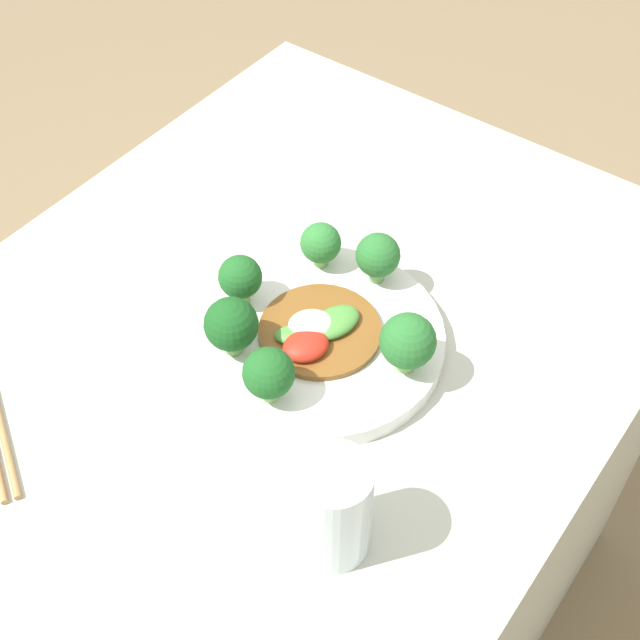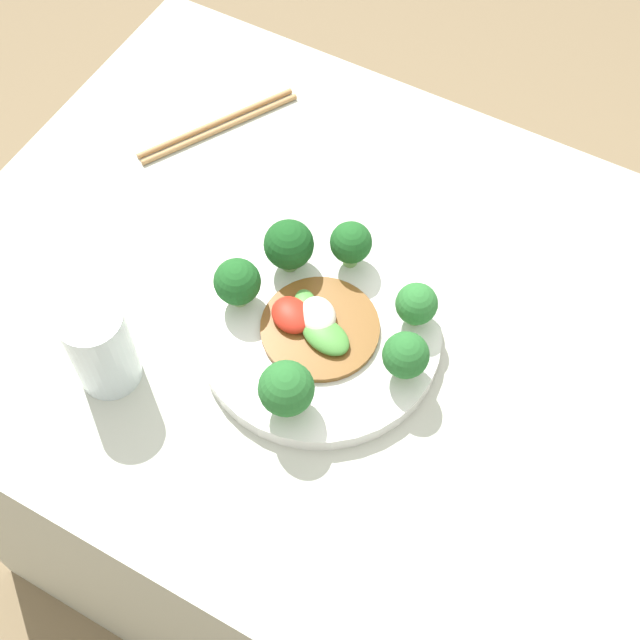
{
  "view_description": "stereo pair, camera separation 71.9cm",
  "coord_description": "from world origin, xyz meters",
  "px_view_note": "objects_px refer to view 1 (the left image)",
  "views": [
    {
      "loc": [
        0.47,
        0.4,
        1.44
      ],
      "look_at": [
        -0.01,
        0.04,
        0.77
      ],
      "focal_mm": 50.0,
      "sensor_mm": 36.0,
      "label": 1
    },
    {
      "loc": [
        -0.24,
        0.46,
        1.56
      ],
      "look_at": [
        -0.01,
        0.04,
        0.77
      ],
      "focal_mm": 50.0,
      "sensor_mm": 36.0,
      "label": 2
    }
  ],
  "objects_px": {
    "broccoli_southeast": "(231,325)",
    "broccoli_east": "(269,374)",
    "stirfry_center": "(317,331)",
    "broccoli_north": "(408,342)",
    "broccoli_south": "(240,278)",
    "broccoli_west": "(378,256)",
    "drinking_glass": "(334,509)",
    "plate": "(320,339)",
    "broccoli_southwest": "(321,244)"
  },
  "relations": [
    {
      "from": "broccoli_southeast",
      "to": "broccoli_east",
      "type": "bearing_deg",
      "value": 69.93
    },
    {
      "from": "broccoli_southeast",
      "to": "stirfry_center",
      "type": "distance_m",
      "value": 0.09
    },
    {
      "from": "broccoli_north",
      "to": "broccoli_south",
      "type": "bearing_deg",
      "value": -81.54
    },
    {
      "from": "broccoli_south",
      "to": "broccoli_southeast",
      "type": "distance_m",
      "value": 0.07
    },
    {
      "from": "broccoli_west",
      "to": "drinking_glass",
      "type": "distance_m",
      "value": 0.3
    },
    {
      "from": "broccoli_south",
      "to": "stirfry_center",
      "type": "xyz_separation_m",
      "value": [
        -0.01,
        0.09,
        -0.03
      ]
    },
    {
      "from": "broccoli_southeast",
      "to": "broccoli_north",
      "type": "bearing_deg",
      "value": 119.09
    },
    {
      "from": "broccoli_west",
      "to": "plate",
      "type": "bearing_deg",
      "value": -1.67
    },
    {
      "from": "broccoli_south",
      "to": "drinking_glass",
      "type": "relative_size",
      "value": 0.53
    },
    {
      "from": "broccoli_west",
      "to": "broccoli_southwest",
      "type": "height_order",
      "value": "broccoli_west"
    },
    {
      "from": "broccoli_west",
      "to": "broccoli_north",
      "type": "distance_m",
      "value": 0.12
    },
    {
      "from": "plate",
      "to": "broccoli_north",
      "type": "xyz_separation_m",
      "value": [
        -0.01,
        0.09,
        0.05
      ]
    },
    {
      "from": "plate",
      "to": "broccoli_east",
      "type": "bearing_deg",
      "value": 5.69
    },
    {
      "from": "broccoli_south",
      "to": "broccoli_southwest",
      "type": "relative_size",
      "value": 1.11
    },
    {
      "from": "broccoli_west",
      "to": "drinking_glass",
      "type": "xyz_separation_m",
      "value": [
        0.27,
        0.14,
        0.0
      ]
    },
    {
      "from": "plate",
      "to": "broccoli_south",
      "type": "xyz_separation_m",
      "value": [
        0.01,
        -0.09,
        0.05
      ]
    },
    {
      "from": "plate",
      "to": "broccoli_south",
      "type": "bearing_deg",
      "value": -81.93
    },
    {
      "from": "broccoli_southeast",
      "to": "broccoli_southwest",
      "type": "xyz_separation_m",
      "value": [
        -0.15,
        -0.0,
        -0.01
      ]
    },
    {
      "from": "stirfry_center",
      "to": "broccoli_east",
      "type": "bearing_deg",
      "value": 5.69
    },
    {
      "from": "broccoli_west",
      "to": "broccoli_southeast",
      "type": "height_order",
      "value": "broccoli_southeast"
    },
    {
      "from": "plate",
      "to": "broccoli_southeast",
      "type": "bearing_deg",
      "value": -39.32
    },
    {
      "from": "broccoli_east",
      "to": "drinking_glass",
      "type": "xyz_separation_m",
      "value": [
        0.08,
        0.13,
        -0.0
      ]
    },
    {
      "from": "broccoli_east",
      "to": "broccoli_southwest",
      "type": "height_order",
      "value": "broccoli_east"
    },
    {
      "from": "drinking_glass",
      "to": "plate",
      "type": "bearing_deg",
      "value": -140.59
    },
    {
      "from": "broccoli_southeast",
      "to": "stirfry_center",
      "type": "relative_size",
      "value": 0.52
    },
    {
      "from": "broccoli_southeast",
      "to": "stirfry_center",
      "type": "bearing_deg",
      "value": 138.31
    },
    {
      "from": "broccoli_southwest",
      "to": "stirfry_center",
      "type": "distance_m",
      "value": 0.11
    },
    {
      "from": "broccoli_north",
      "to": "stirfry_center",
      "type": "relative_size",
      "value": 0.54
    },
    {
      "from": "stirfry_center",
      "to": "broccoli_southeast",
      "type": "bearing_deg",
      "value": -41.69
    },
    {
      "from": "broccoli_southeast",
      "to": "broccoli_southwest",
      "type": "bearing_deg",
      "value": -179.03
    },
    {
      "from": "broccoli_west",
      "to": "broccoli_southeast",
      "type": "relative_size",
      "value": 0.9
    },
    {
      "from": "broccoli_north",
      "to": "plate",
      "type": "bearing_deg",
      "value": -81.16
    },
    {
      "from": "broccoli_south",
      "to": "stirfry_center",
      "type": "bearing_deg",
      "value": 94.98
    },
    {
      "from": "broccoli_southeast",
      "to": "broccoli_east",
      "type": "distance_m",
      "value": 0.07
    },
    {
      "from": "broccoli_south",
      "to": "stirfry_center",
      "type": "height_order",
      "value": "broccoli_south"
    },
    {
      "from": "broccoli_southwest",
      "to": "broccoli_east",
      "type": "bearing_deg",
      "value": 21.43
    },
    {
      "from": "broccoli_west",
      "to": "broccoli_southwest",
      "type": "bearing_deg",
      "value": -74.27
    },
    {
      "from": "broccoli_north",
      "to": "broccoli_southwest",
      "type": "height_order",
      "value": "broccoli_north"
    },
    {
      "from": "broccoli_east",
      "to": "broccoli_southwest",
      "type": "relative_size",
      "value": 1.14
    },
    {
      "from": "broccoli_south",
      "to": "broccoli_southeast",
      "type": "relative_size",
      "value": 0.91
    },
    {
      "from": "plate",
      "to": "drinking_glass",
      "type": "height_order",
      "value": "drinking_glass"
    },
    {
      "from": "broccoli_southeast",
      "to": "broccoli_east",
      "type": "relative_size",
      "value": 1.07
    },
    {
      "from": "broccoli_south",
      "to": "broccoli_east",
      "type": "height_order",
      "value": "broccoli_east"
    },
    {
      "from": "broccoli_north",
      "to": "broccoli_southeast",
      "type": "relative_size",
      "value": 1.03
    },
    {
      "from": "plate",
      "to": "broccoli_west",
      "type": "xyz_separation_m",
      "value": [
        -0.1,
        0.0,
        0.04
      ]
    },
    {
      "from": "broccoli_west",
      "to": "broccoli_east",
      "type": "distance_m",
      "value": 0.19
    },
    {
      "from": "broccoli_north",
      "to": "stirfry_center",
      "type": "height_order",
      "value": "broccoli_north"
    },
    {
      "from": "broccoli_southwest",
      "to": "broccoli_south",
      "type": "bearing_deg",
      "value": -19.38
    },
    {
      "from": "broccoli_southeast",
      "to": "broccoli_southwest",
      "type": "height_order",
      "value": "broccoli_southeast"
    },
    {
      "from": "broccoli_east",
      "to": "stirfry_center",
      "type": "relative_size",
      "value": 0.49
    }
  ]
}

